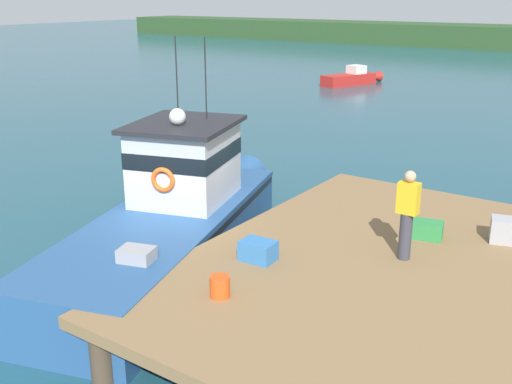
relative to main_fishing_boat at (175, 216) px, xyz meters
name	(u,v)px	position (x,y,z in m)	size (l,w,h in m)	color
ground_plane	(176,258)	(-0.03, 0.01, -1.01)	(200.00, 200.00, 0.00)	#1E4C5B
dock	(375,266)	(4.77, 0.01, 0.07)	(6.00, 9.00, 1.20)	#4C3D2D
main_fishing_boat	(175,216)	(0.00, 0.00, 0.00)	(4.81, 9.90, 4.80)	#285184
crate_single_by_cleat	(258,251)	(3.06, -1.19, 0.37)	(0.60, 0.44, 0.36)	#3370B2
crate_stack_near_edge	(507,231)	(6.46, 2.17, 0.43)	(0.60, 0.44, 0.47)	#9E9EA3
crate_stack_mid_dock	(427,230)	(5.14, 1.53, 0.35)	(0.60, 0.44, 0.32)	#2D8442
bait_bucket	(220,287)	(3.34, -2.65, 0.36)	(0.32, 0.32, 0.34)	#E04C19
deckhand_by_the_boat	(407,213)	(5.15, 0.34, 1.05)	(0.36, 0.22, 1.63)	#383842
moored_boat_mid_harbor	(352,78)	(-9.02, 27.27, -0.58)	(2.54, 4.88, 1.23)	red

